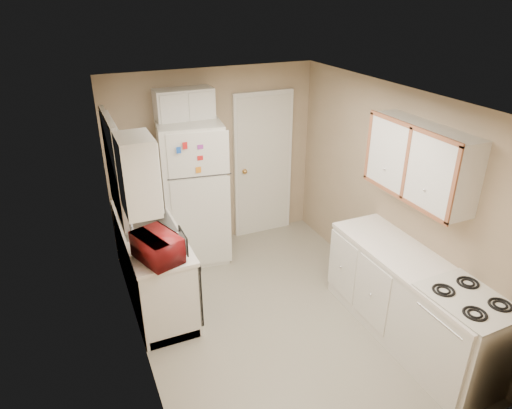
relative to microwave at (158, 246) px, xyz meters
name	(u,v)px	position (x,y,z in m)	size (l,w,h in m)	color
floor	(274,316)	(1.14, -0.22, -1.05)	(3.80, 3.80, 0.00)	#ABA490
ceiling	(279,98)	(1.14, -0.22, 1.35)	(3.80, 3.80, 0.00)	white
wall_left	(133,249)	(-0.26, -0.22, 0.15)	(3.80, 3.80, 0.00)	tan
wall_right	(391,197)	(2.54, -0.22, 0.15)	(3.80, 3.80, 0.00)	tan
wall_back	(214,160)	(1.14, 1.68, 0.15)	(2.80, 2.80, 0.00)	tan
wall_front	(404,345)	(1.14, -2.12, 0.15)	(2.80, 2.80, 0.00)	tan
left_counter	(153,263)	(0.04, 0.68, -0.60)	(0.60, 1.80, 0.90)	silver
dishwasher	(193,282)	(0.33, 0.08, -0.56)	(0.03, 0.58, 0.72)	black
sink	(147,225)	(0.04, 0.83, -0.19)	(0.54, 0.74, 0.16)	gray
microwave	(158,246)	(0.00, 0.00, 0.00)	(0.27, 0.49, 0.32)	maroon
soap_bottle	(139,198)	(0.05, 1.30, -0.05)	(0.10, 0.10, 0.22)	white
window_blinds	(115,167)	(-0.22, 0.83, 0.55)	(0.10, 0.98, 1.08)	silver
upper_cabinet_left	(138,175)	(-0.11, 0.00, 0.75)	(0.30, 0.45, 0.70)	silver
refrigerator	(193,192)	(0.74, 1.39, -0.13)	(0.76, 0.74, 1.84)	silver
cabinet_over_fridge	(184,105)	(0.74, 1.53, 0.95)	(0.70, 0.30, 0.40)	silver
interior_door	(263,166)	(1.84, 1.64, -0.03)	(0.86, 0.06, 2.08)	silver
right_counter	(408,300)	(2.24, -1.02, -0.60)	(0.60, 2.00, 0.90)	silver
stove	(461,340)	(2.28, -1.67, -0.59)	(0.61, 0.76, 0.92)	silver
upper_cabinet_right	(420,161)	(2.39, -0.72, 0.75)	(0.30, 1.20, 0.70)	silver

